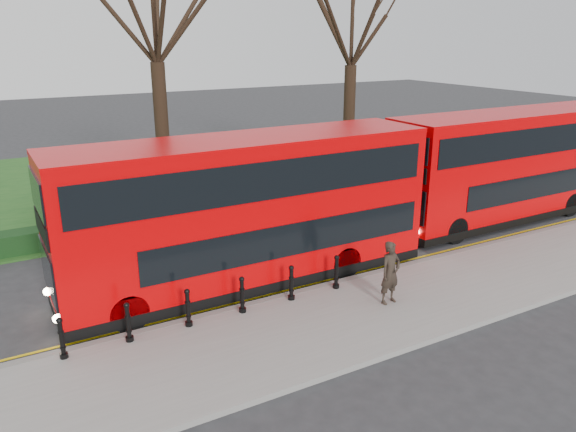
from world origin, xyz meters
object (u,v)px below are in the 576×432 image
bollard_row (216,302)px  pedestrian (390,273)px  bus_lead (248,213)px  bus_rear (509,166)px

bollard_row → pedestrian: bearing=-18.2°
bus_lead → bollard_row: bearing=-135.1°
bus_lead → bus_rear: bearing=2.3°
bollard_row → bus_lead: bearing=44.9°
bus_lead → bus_rear: bus_lead is taller
bollard_row → pedestrian: size_ratio=4.32×
bollard_row → bus_rear: bus_rear is taller
bollard_row → pedestrian: pedestrian is taller
bus_lead → pedestrian: bus_lead is taller
pedestrian → bollard_row: bearing=155.0°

